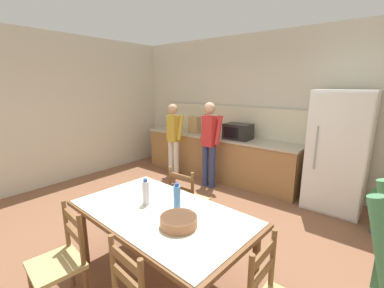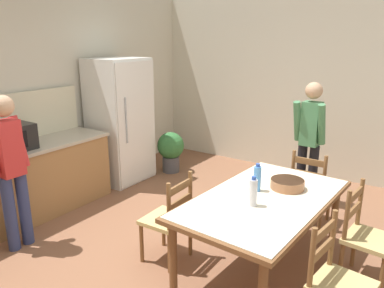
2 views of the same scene
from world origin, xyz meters
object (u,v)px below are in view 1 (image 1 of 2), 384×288
Objects in this scene: dining_table at (161,218)px; person_at_sink at (173,136)px; serving_bowl at (179,221)px; paper_bag at (195,125)px; bottle_near_centre at (146,192)px; microwave at (238,131)px; bottle_off_centre at (177,197)px; chair_side_far_left at (188,201)px; chair_side_near_left at (60,262)px; refrigerator at (338,152)px; person_at_counter at (209,140)px.

person_at_sink is at bearing 130.52° from dining_table.
serving_bowl is 0.21× the size of person_at_sink.
paper_bag is 3.23m from bottle_near_centre.
microwave reaches higher than dining_table.
chair_side_far_left is at bearing 122.84° from bottle_off_centre.
serving_bowl is at bearing -45.54° from bottle_off_centre.
chair_side_near_left reaches higher than serving_bowl.
paper_bag reaches higher than dining_table.
refrigerator is at bearing -126.39° from chair_side_far_left.
dining_table is (1.81, -2.82, -0.40)m from paper_bag.
microwave is at bearing 104.61° from dining_table.
bottle_off_centre is at bearing -152.28° from person_at_counter.
dining_table is at bearing -155.54° from person_at_counter.
chair_side_far_left is at bearing 94.04° from chair_side_near_left.
refrigerator is at bearing -80.90° from person_at_sink.
dining_table is at bearing -139.48° from person_at_sink.
microwave is at bearing 107.16° from bottle_off_centre.
refrigerator is 2.84m from bottle_off_centre.
bottle_off_centre is at bearing -54.72° from paper_bag.
person_at_sink is at bearing 88.80° from person_at_counter.
person_at_counter is (-0.31, -0.52, -0.13)m from microwave.
paper_bag is 0.93m from person_at_counter.
paper_bag is 3.31m from bottle_off_centre.
bottle_near_centre is at bearing 168.59° from serving_bowl.
chair_side_far_left is (-1.37, -1.98, -0.49)m from refrigerator.
paper_bag reaches higher than chair_side_far_left.
person_at_sink is (-2.09, 2.20, -0.01)m from bottle_off_centre.
person_at_counter is (-0.60, 3.09, 0.47)m from chair_side_near_left.
microwave reaches higher than bottle_near_centre.
person_at_counter is at bearing -121.06° from microwave.
bottle_off_centre is at bearing 66.10° from chair_side_near_left.
person_at_counter is (-0.69, 1.48, 0.47)m from chair_side_far_left.
chair_side_far_left is at bearing 125.93° from serving_bowl.
bottle_off_centre is (0.83, -2.70, -0.17)m from microwave.
person_at_sink is (-3.00, -0.48, -0.06)m from refrigerator.
person_at_sink is (-0.18, -0.49, -0.21)m from paper_bag.
chair_side_far_left is (1.45, -1.99, -0.63)m from paper_bag.
person_at_sink is 0.94m from person_at_counter.
microwave reaches higher than serving_bowl.
chair_side_far_left is at bearing 113.32° from dining_table.
person_at_sink is at bearing -44.24° from chair_side_far_left.
person_at_sink is at bearing 133.53° from serving_bowl.
refrigerator reaches higher than microwave.
paper_bag reaches higher than bottle_near_centre.
microwave is at bearing 101.92° from chair_side_near_left.
person_at_counter is at bearing 109.74° from bottle_near_centre.
serving_bowl is at bearing -16.99° from dining_table.
bottle_off_centre reaches higher than chair_side_near_left.
bottle_off_centre is (0.32, 0.11, 0.00)m from bottle_near_centre.
refrigerator is at bearing 76.44° from serving_bowl.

